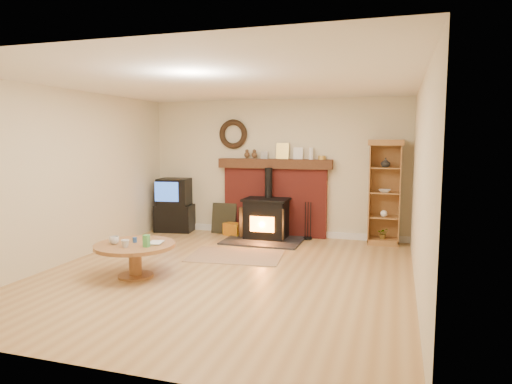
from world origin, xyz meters
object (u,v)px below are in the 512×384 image
(curio_cabinet, at_px, (385,192))
(coffee_table, at_px, (135,250))
(wood_stove, at_px, (266,220))
(tv_unit, at_px, (175,206))

(curio_cabinet, bearing_deg, coffee_table, -136.16)
(wood_stove, relative_size, coffee_table, 1.30)
(wood_stove, distance_m, tv_unit, 1.99)
(tv_unit, bearing_deg, curio_cabinet, 1.20)
(curio_cabinet, relative_size, coffee_table, 1.71)
(tv_unit, height_order, curio_cabinet, curio_cabinet)
(curio_cabinet, bearing_deg, tv_unit, -178.80)
(curio_cabinet, height_order, coffee_table, curio_cabinet)
(curio_cabinet, xyz_separation_m, coffee_table, (-3.15, -3.02, -0.55))
(tv_unit, distance_m, coffee_table, 3.08)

